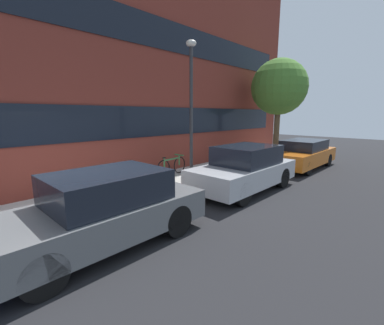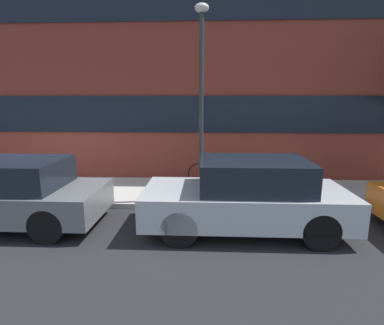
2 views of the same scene
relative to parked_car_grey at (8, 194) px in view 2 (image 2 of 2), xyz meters
name	(u,v)px [view 2 (image 2 of 2)]	position (x,y,z in m)	size (l,w,h in m)	color
ground_plane	(37,208)	(-0.08, 1.05, -0.69)	(56.00, 56.00, 0.00)	#232326
sidewalk_strip	(61,190)	(-0.08, 2.30, -0.62)	(28.00, 2.51, 0.13)	#B2AFA8
rowhouse_facade	(74,24)	(-0.08, 4.00, 4.17)	(28.00, 1.02, 9.70)	maroon
parked_car_grey	(8,194)	(0.00, 0.00, 0.00)	(3.92, 1.67, 1.38)	slate
parked_car_silver	(247,196)	(4.82, 0.00, 0.02)	(3.92, 1.69, 1.43)	#B2B5BA
bicycle	(214,172)	(4.26, 2.84, -0.18)	(1.54, 0.44, 0.75)	black
lamp_post	(201,84)	(3.89, 1.47, 2.23)	(0.32, 0.32, 4.50)	#2D2D30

